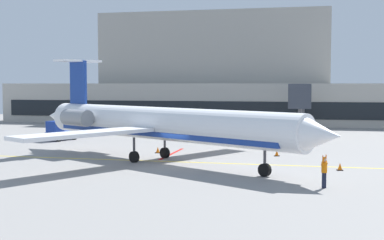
{
  "coord_description": "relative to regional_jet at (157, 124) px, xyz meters",
  "views": [
    {
      "loc": [
        10.22,
        -39.27,
        6.26
      ],
      "look_at": [
        -0.51,
        7.98,
        3.0
      ],
      "focal_mm": 50.31,
      "sensor_mm": 36.0,
      "label": 1
    }
  ],
  "objects": [
    {
      "name": "baggage_tug",
      "position": [
        -19.28,
        25.72,
        -2.07
      ],
      "size": [
        4.43,
        2.89,
        2.18
      ],
      "color": "silver",
      "rests_on": "ground"
    },
    {
      "name": "safety_cone_alpha",
      "position": [
        9.27,
        5.35,
        -2.81
      ],
      "size": [
        0.47,
        0.47,
        0.55
      ],
      "color": "orange",
      "rests_on": "ground"
    },
    {
      "name": "safety_cone_bravo",
      "position": [
        -1.43,
        5.1,
        -2.81
      ],
      "size": [
        0.47,
        0.47,
        0.55
      ],
      "color": "orange",
      "rests_on": "ground"
    },
    {
      "name": "terminal_building",
      "position": [
        -0.34,
        45.57,
        3.53
      ],
      "size": [
        79.14,
        14.54,
        18.01
      ],
      "color": "#ADA89E",
      "rests_on": "ground"
    },
    {
      "name": "ground",
      "position": [
        2.12,
        -2.23,
        -3.11
      ],
      "size": [
        120.0,
        120.0,
        0.11
      ],
      "color": "gray"
    },
    {
      "name": "jet_bridge_west",
      "position": [
        10.87,
        26.15,
        1.84
      ],
      "size": [
        2.4,
        21.74,
        6.27
      ],
      "color": "silver",
      "rests_on": "ground"
    },
    {
      "name": "safety_cone_charlie",
      "position": [
        14.25,
        -1.47,
        -2.81
      ],
      "size": [
        0.47,
        0.47,
        0.55
      ],
      "color": "orange",
      "rests_on": "ground"
    },
    {
      "name": "regional_jet",
      "position": [
        0.0,
        0.0,
        0.0
      ],
      "size": [
        28.73,
        22.78,
        8.5
      ],
      "color": "white",
      "rests_on": "ground"
    },
    {
      "name": "marshaller",
      "position": [
        13.01,
        -8.57,
        -2.03
      ],
      "size": [
        0.45,
        0.78,
        2.01
      ],
      "color": "#191E33",
      "rests_on": "ground"
    },
    {
      "name": "pushback_tractor",
      "position": [
        -15.12,
        12.93,
        -2.08
      ],
      "size": [
        2.75,
        3.73,
        2.19
      ],
      "color": "#19389E",
      "rests_on": "ground"
    }
  ]
}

